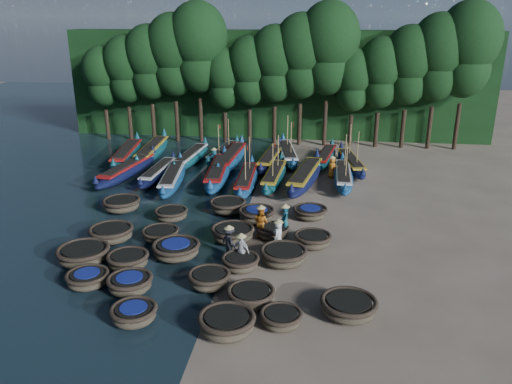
# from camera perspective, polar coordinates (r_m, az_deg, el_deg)

# --- Properties ---
(ground) EXTENTS (120.00, 120.00, 0.00)m
(ground) POSITION_cam_1_polar(r_m,az_deg,el_deg) (27.79, -1.89, -4.34)
(ground) COLOR gray
(ground) RESTS_ON ground
(foliage_wall) EXTENTS (40.00, 3.00, 10.00)m
(foliage_wall) POSITION_cam_1_polar(r_m,az_deg,el_deg) (49.16, 2.42, 12.19)
(foliage_wall) COLOR black
(foliage_wall) RESTS_ON ground
(coracle_2) EXTENTS (2.00, 2.00, 0.71)m
(coracle_2) POSITION_cam_1_polar(r_m,az_deg,el_deg) (20.29, -13.78, -13.34)
(coracle_2) COLOR brown
(coracle_2) RESTS_ON ground
(coracle_3) EXTENTS (2.53, 2.53, 0.82)m
(coracle_3) POSITION_cam_1_polar(r_m,az_deg,el_deg) (19.14, -3.35, -14.74)
(coracle_3) COLOR brown
(coracle_3) RESTS_ON ground
(coracle_4) EXTENTS (1.98, 1.98, 0.64)m
(coracle_4) POSITION_cam_1_polar(r_m,az_deg,el_deg) (19.59, 2.90, -14.19)
(coracle_4) COLOR brown
(coracle_4) RESTS_ON ground
(coracle_5) EXTENTS (2.02, 2.02, 0.69)m
(coracle_5) POSITION_cam_1_polar(r_m,az_deg,el_deg) (23.27, -18.69, -9.35)
(coracle_5) COLOR brown
(coracle_5) RESTS_ON ground
(coracle_6) EXTENTS (2.01, 2.01, 0.75)m
(coracle_6) POSITION_cam_1_polar(r_m,az_deg,el_deg) (22.32, -14.20, -10.07)
(coracle_6) COLOR brown
(coracle_6) RESTS_ON ground
(coracle_7) EXTENTS (2.12, 2.12, 0.75)m
(coracle_7) POSITION_cam_1_polar(r_m,az_deg,el_deg) (22.07, -5.37, -9.87)
(coracle_7) COLOR brown
(coracle_7) RESTS_ON ground
(coracle_8) EXTENTS (2.01, 2.01, 0.72)m
(coracle_8) POSITION_cam_1_polar(r_m,az_deg,el_deg) (20.82, -0.58, -11.77)
(coracle_8) COLOR brown
(coracle_8) RESTS_ON ground
(coracle_9) EXTENTS (2.81, 2.81, 0.75)m
(coracle_9) POSITION_cam_1_polar(r_m,az_deg,el_deg) (20.45, 10.55, -12.74)
(coracle_9) COLOR brown
(coracle_9) RESTS_ON ground
(coracle_10) EXTENTS (2.53, 2.53, 0.83)m
(coracle_10) POSITION_cam_1_polar(r_m,az_deg,el_deg) (25.39, -19.11, -6.72)
(coracle_10) COLOR brown
(coracle_10) RESTS_ON ground
(coracle_11) EXTENTS (1.98, 1.98, 0.79)m
(coracle_11) POSITION_cam_1_polar(r_m,az_deg,el_deg) (24.24, -14.42, -7.57)
(coracle_11) COLOR brown
(coracle_11) RESTS_ON ground
(coracle_12) EXTENTS (2.37, 2.37, 0.80)m
(coracle_12) POSITION_cam_1_polar(r_m,az_deg,el_deg) (24.81, -9.11, -6.49)
(coracle_12) COLOR brown
(coracle_12) RESTS_ON ground
(coracle_13) EXTENTS (1.98, 1.98, 0.70)m
(coracle_13) POSITION_cam_1_polar(r_m,az_deg,el_deg) (23.41, -1.78, -8.05)
(coracle_13) COLOR brown
(coracle_13) RESTS_ON ground
(coracle_14) EXTENTS (2.29, 2.29, 0.80)m
(coracle_14) POSITION_cam_1_polar(r_m,az_deg,el_deg) (23.97, 3.18, -7.23)
(coracle_14) COLOR brown
(coracle_14) RESTS_ON ground
(coracle_15) EXTENTS (2.33, 2.33, 0.80)m
(coracle_15) POSITION_cam_1_polar(r_m,az_deg,el_deg) (27.32, -16.20, -4.55)
(coracle_15) COLOR brown
(coracle_15) RESTS_ON ground
(coracle_16) EXTENTS (2.16, 2.16, 0.66)m
(coracle_16) POSITION_cam_1_polar(r_m,az_deg,el_deg) (26.82, -10.85, -4.74)
(coracle_16) COLOR brown
(coracle_16) RESTS_ON ground
(coracle_17) EXTENTS (2.72, 2.72, 0.81)m
(coracle_17) POSITION_cam_1_polar(r_m,az_deg,el_deg) (26.25, -2.68, -4.74)
(coracle_17) COLOR brown
(coracle_17) RESTS_ON ground
(coracle_18) EXTENTS (1.89, 1.89, 0.66)m
(coracle_18) POSITION_cam_1_polar(r_m,az_deg,el_deg) (26.67, 1.92, -4.52)
(coracle_18) COLOR brown
(coracle_18) RESTS_ON ground
(coracle_19) EXTENTS (2.24, 2.24, 0.74)m
(coracle_19) POSITION_cam_1_polar(r_m,az_deg,el_deg) (25.76, 6.50, -5.43)
(coracle_19) COLOR brown
(coracle_19) RESTS_ON ground
(coracle_20) EXTENTS (2.78, 2.78, 0.81)m
(coracle_20) POSITION_cam_1_polar(r_m,az_deg,el_deg) (31.26, -15.10, -1.35)
(coracle_20) COLOR brown
(coracle_20) RESTS_ON ground
(coracle_21) EXTENTS (2.35, 2.35, 0.68)m
(coracle_21) POSITION_cam_1_polar(r_m,az_deg,el_deg) (29.33, -9.67, -2.49)
(coracle_21) COLOR brown
(coracle_21) RESTS_ON ground
(coracle_22) EXTENTS (2.24, 2.24, 0.79)m
(coracle_22) POSITION_cam_1_polar(r_m,az_deg,el_deg) (29.99, -3.23, -1.59)
(coracle_22) COLOR brown
(coracle_22) RESTS_ON ground
(coracle_23) EXTENTS (2.51, 2.51, 0.83)m
(coracle_23) POSITION_cam_1_polar(r_m,az_deg,el_deg) (28.58, 0.08, -2.59)
(coracle_23) COLOR brown
(coracle_23) RESTS_ON ground
(coracle_24) EXTENTS (2.05, 2.05, 0.67)m
(coracle_24) POSITION_cam_1_polar(r_m,az_deg,el_deg) (29.34, 6.21, -2.30)
(coracle_24) COLOR brown
(coracle_24) RESTS_ON ground
(long_boat_1) EXTENTS (2.73, 8.52, 1.52)m
(long_boat_1) POSITION_cam_1_polar(r_m,az_deg,el_deg) (37.68, -14.47, 2.44)
(long_boat_1) COLOR #0E1034
(long_boat_1) RESTS_ON ground
(long_boat_2) EXTENTS (1.51, 7.31, 1.29)m
(long_boat_2) POSITION_cam_1_polar(r_m,az_deg,el_deg) (36.96, -11.09, 2.23)
(long_boat_2) COLOR #0E1034
(long_boat_2) RESTS_ON ground
(long_boat_3) EXTENTS (2.43, 8.11, 1.44)m
(long_boat_3) POSITION_cam_1_polar(r_m,az_deg,el_deg) (35.27, -9.51, 1.59)
(long_boat_3) COLOR navy
(long_boat_3) RESTS_ON ground
(long_boat_4) EXTENTS (2.23, 8.95, 1.58)m
(long_boat_4) POSITION_cam_1_polar(r_m,az_deg,el_deg) (35.91, -4.35, 2.22)
(long_boat_4) COLOR navy
(long_boat_4) RESTS_ON ground
(long_boat_5) EXTENTS (1.61, 7.88, 3.35)m
(long_boat_5) POSITION_cam_1_polar(r_m,az_deg,el_deg) (34.44, -1.10, 1.39)
(long_boat_5) COLOR navy
(long_boat_5) RESTS_ON ground
(long_boat_6) EXTENTS (1.80, 7.71, 3.28)m
(long_boat_6) POSITION_cam_1_polar(r_m,az_deg,el_deg) (35.27, 2.10, 1.81)
(long_boat_6) COLOR #0E5450
(long_boat_6) RESTS_ON ground
(long_boat_7) EXTENTS (3.07, 8.94, 1.59)m
(long_boat_7) POSITION_cam_1_polar(r_m,az_deg,el_deg) (35.14, 5.66, 1.80)
(long_boat_7) COLOR #0E1034
(long_boat_7) RESTS_ON ground
(long_boat_8) EXTENTS (1.47, 7.79, 3.31)m
(long_boat_8) POSITION_cam_1_polar(r_m,az_deg,el_deg) (35.76, 9.94, 1.78)
(long_boat_8) COLOR navy
(long_boat_8) RESTS_ON ground
(long_boat_9) EXTENTS (2.77, 8.83, 1.57)m
(long_boat_9) POSITION_cam_1_polar(r_m,az_deg,el_deg) (41.98, -14.55, 4.19)
(long_boat_9) COLOR #0E5450
(long_boat_9) RESTS_ON ground
(long_boat_10) EXTENTS (2.16, 9.17, 1.62)m
(long_boat_10) POSITION_cam_1_polar(r_m,az_deg,el_deg) (42.53, -11.77, 4.62)
(long_boat_10) COLOR #0E5450
(long_boat_10) RESTS_ON ground
(long_boat_11) EXTENTS (2.00, 7.91, 1.40)m
(long_boat_11) POSITION_cam_1_polar(r_m,az_deg,el_deg) (40.40, -7.42, 3.97)
(long_boat_11) COLOR #0E5450
(long_boat_11) RESTS_ON ground
(long_boat_12) EXTENTS (2.39, 7.35, 3.16)m
(long_boat_12) POSITION_cam_1_polar(r_m,az_deg,el_deg) (41.54, -3.72, 4.48)
(long_boat_12) COLOR #0E5450
(long_boat_12) RESTS_ON ground
(long_boat_13) EXTENTS (1.98, 8.84, 1.56)m
(long_boat_13) POSITION_cam_1_polar(r_m,az_deg,el_deg) (39.62, -2.87, 3.89)
(long_boat_13) COLOR navy
(long_boat_13) RESTS_ON ground
(long_boat_14) EXTENTS (2.20, 8.19, 1.45)m
(long_boat_14) POSITION_cam_1_polar(r_m,az_deg,el_deg) (39.60, 1.73, 3.84)
(long_boat_14) COLOR #0E1034
(long_boat_14) RESTS_ON ground
(long_boat_15) EXTENTS (2.79, 8.20, 3.53)m
(long_boat_15) POSITION_cam_1_polar(r_m,az_deg,el_deg) (41.00, 3.61, 4.37)
(long_boat_15) COLOR navy
(long_boat_15) RESTS_ON ground
(long_boat_16) EXTENTS (2.44, 7.25, 1.29)m
(long_boat_16) POSITION_cam_1_polar(r_m,az_deg,el_deg) (40.63, 7.95, 3.98)
(long_boat_16) COLOR #0E5450
(long_boat_16) RESTS_ON ground
(long_boat_17) EXTENTS (2.60, 7.72, 3.32)m
(long_boat_17) POSITION_cam_1_polar(r_m,az_deg,el_deg) (39.16, 10.79, 3.28)
(long_boat_17) COLOR #0E1034
(long_boat_17) RESTS_ON ground
(fisherman_0) EXTENTS (0.66, 0.84, 1.70)m
(fisherman_0) POSITION_cam_1_polar(r_m,az_deg,el_deg) (25.37, 2.57, -4.73)
(fisherman_0) COLOR silver
(fisherman_0) RESTS_ON ground
(fisherman_1) EXTENTS (0.62, 0.75, 1.96)m
(fisherman_1) POSITION_cam_1_polar(r_m,az_deg,el_deg) (26.68, 3.33, -3.14)
(fisherman_1) COLOR #185566
(fisherman_1) RESTS_ON ground
(fisherman_2) EXTENTS (1.08, 1.02, 1.97)m
(fisherman_2) POSITION_cam_1_polar(r_m,az_deg,el_deg) (26.48, 0.58, -3.38)
(fisherman_2) COLOR orange
(fisherman_2) RESTS_ON ground
(fisherman_3) EXTENTS (1.12, 1.07, 1.73)m
(fisherman_3) POSITION_cam_1_polar(r_m,az_deg,el_deg) (24.62, -3.09, -5.55)
(fisherman_3) COLOR black
(fisherman_3) RESTS_ON ground
(fisherman_4) EXTENTS (0.99, 0.79, 1.77)m
(fisherman_4) POSITION_cam_1_polar(r_m,az_deg,el_deg) (23.65, -1.69, -6.51)
(fisherman_4) COLOR silver
(fisherman_4) RESTS_ON ground
(fisherman_5) EXTENTS (1.41, 1.32, 1.78)m
(fisherman_5) POSITION_cam_1_polar(r_m,az_deg,el_deg) (38.76, -4.79, 3.86)
(fisherman_5) COLOR #185566
(fisherman_5) RESTS_ON ground
(fisherman_6) EXTENTS (0.89, 0.89, 1.76)m
(fisherman_6) POSITION_cam_1_polar(r_m,az_deg,el_deg) (36.83, 8.68, 2.90)
(fisherman_6) COLOR orange
(fisherman_6) RESTS_ON ground
(tree_0) EXTENTS (3.68, 3.68, 8.68)m
(tree_0) POSITION_cam_1_polar(r_m,az_deg,el_deg) (49.65, -17.14, 12.57)
(tree_0) COLOR black
(tree_0) RESTS_ON ground
(tree_1) EXTENTS (4.09, 4.09, 9.65)m
(tree_1) POSITION_cam_1_polar(r_m,az_deg,el_deg) (48.69, -14.68, 13.48)
(tree_1) COLOR black
(tree_1) RESTS_ON ground
(tree_2) EXTENTS (4.51, 4.51, 10.63)m
(tree_2) POSITION_cam_1_polar(r_m,az_deg,el_deg) (47.84, -12.11, 14.39)
(tree_2) COLOR black
(tree_2) RESTS_ON ground
(tree_3) EXTENTS (4.92, 4.92, 11.60)m
(tree_3) POSITION_cam_1_polar(r_m,az_deg,el_deg) (47.10, -9.42, 15.30)
(tree_3) COLOR black
(tree_3) RESTS_ON ground
(tree_4) EXTENTS (5.34, 5.34, 12.58)m
(tree_4) POSITION_cam_1_polar(r_m,az_deg,el_deg) (46.46, -6.64, 16.21)
(tree_4) COLOR black
(tree_4) RESTS_ON ground
(tree_5) EXTENTS (3.68, 3.68, 8.68)m
(tree_5) POSITION_cam_1_polar(r_m,az_deg,el_deg) (46.21, -3.66, 12.91)
(tree_5) COLOR black
(tree_5) RESTS_ON ground
(tree_6) EXTENTS (4.09, 4.09, 9.65)m
(tree_6) POSITION_cam_1_polar(r_m,az_deg,el_deg) (45.76, -0.76, 13.74)
(tree_6) COLOR black
(tree_6) RESTS_ON ground
(tree_7) EXTENTS (4.51, 4.51, 10.63)m
(tree_7) POSITION_cam_1_polar(r_m,az_deg,el_deg) (45.44, 2.20, 14.54)
(tree_7) COLOR black
(tree_7) RESTS_ON ground
(tree_8) EXTENTS (4.92, 4.92, 11.60)m
(tree_8) POSITION_cam_1_polar(r_m,az_deg,el_deg) (45.24, 5.22, 15.31)
(tree_8) COLOR black
(tree_8) RESTS_ON ground
(tree_9) EXTENTS (5.34, 5.34, 12.58)m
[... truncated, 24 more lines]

